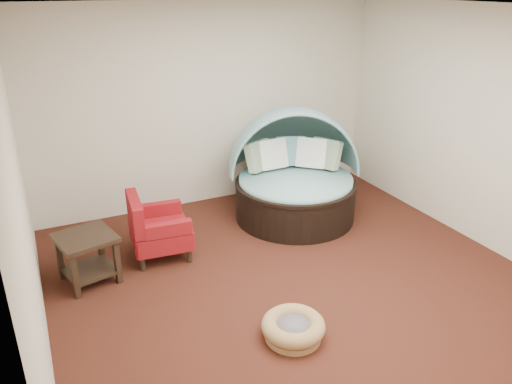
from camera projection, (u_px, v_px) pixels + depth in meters
name	position (u px, v px, depth m)	size (l,w,h in m)	color
floor	(295.00, 281.00, 5.42)	(5.00, 5.00, 0.00)	#431E13
wall_back	(210.00, 106.00, 6.95)	(5.00, 5.00, 0.00)	beige
wall_left	(21.00, 205.00, 3.89)	(5.00, 5.00, 0.00)	beige
wall_right	(484.00, 130.00, 5.86)	(5.00, 5.00, 0.00)	beige
ceiling	(305.00, 7.00, 4.33)	(5.00, 5.00, 0.00)	white
canopy_daybed	(295.00, 168.00, 6.71)	(2.11, 2.08, 1.49)	black
pet_basket	(293.00, 328.00, 4.53)	(0.70, 0.70, 0.20)	#9C7747
red_armchair	(156.00, 229.00, 5.79)	(0.72, 0.73, 0.78)	black
side_table	(87.00, 252.00, 5.30)	(0.68, 0.68, 0.55)	black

